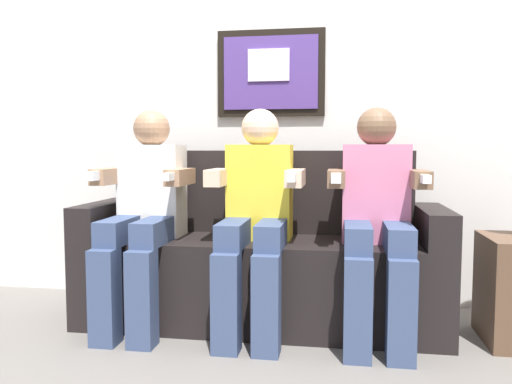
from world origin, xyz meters
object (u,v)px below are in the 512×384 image
object	(u,v)px
person_in_middle	(256,211)
person_on_right	(377,213)
person_on_left	(144,209)
couch	(261,263)

from	to	relation	value
person_in_middle	person_on_right	distance (m)	0.57
person_on_left	person_on_right	world-z (taller)	same
couch	person_in_middle	world-z (taller)	person_in_middle
couch	person_on_right	distance (m)	0.67
person_in_middle	person_on_right	xyz separation A→B (m)	(0.57, -0.00, 0.00)
person_on_left	person_in_middle	size ratio (longest dim) A/B	1.00
couch	person_on_left	xyz separation A→B (m)	(-0.58, -0.17, 0.29)
couch	person_on_right	world-z (taller)	person_on_right
couch	person_in_middle	bearing A→B (deg)	-89.83
couch	person_on_right	size ratio (longest dim) A/B	1.67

